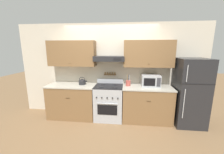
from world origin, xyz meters
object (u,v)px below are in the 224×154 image
stove_range (109,102)px  tea_kettle (82,82)px  refrigerator (190,92)px  microwave (151,81)px  utensil_crock (128,83)px

stove_range → tea_kettle: tea_kettle is taller
stove_range → refrigerator: refrigerator is taller
refrigerator → microwave: (-0.93, 0.12, 0.24)m
stove_range → tea_kettle: 0.91m
utensil_crock → microwave: bearing=1.8°
refrigerator → utensil_crock: 1.52m
refrigerator → microwave: size_ratio=3.58×
stove_range → microwave: microwave is taller
stove_range → utensil_crock: (0.51, 0.06, 0.53)m
stove_range → refrigerator: size_ratio=0.63×
microwave → tea_kettle: bearing=-179.4°
refrigerator → microwave: refrigerator is taller
stove_range → utensil_crock: utensil_crock is taller
microwave → refrigerator: bearing=-7.4°
refrigerator → tea_kettle: 2.76m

